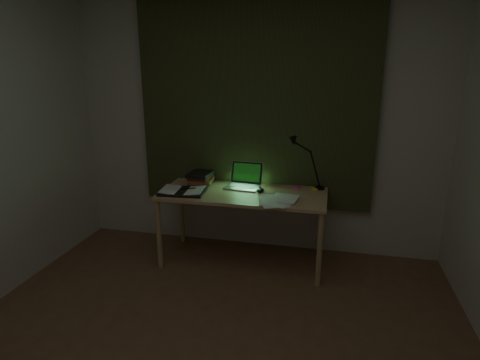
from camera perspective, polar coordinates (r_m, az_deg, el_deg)
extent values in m
cube|color=beige|center=(3.81, 2.20, 8.34)|extent=(3.50, 0.00, 2.50)
cube|color=#2B3018|center=(3.75, 2.12, 11.29)|extent=(2.20, 0.06, 2.00)
ellipsoid|color=black|center=(3.57, 2.94, -1.45)|extent=(0.07, 0.10, 0.04)
cube|color=yellow|center=(3.72, 10.53, -1.18)|extent=(0.09, 0.09, 0.01)
cube|color=#D6538A|center=(3.72, 8.01, -1.02)|extent=(0.09, 0.09, 0.01)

